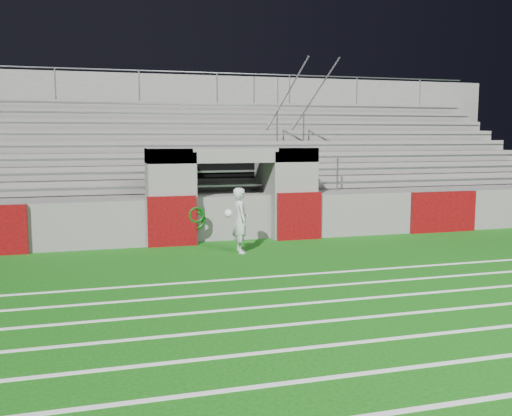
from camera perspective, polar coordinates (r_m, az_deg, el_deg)
name	(u,v)px	position (r m, az deg, el deg)	size (l,w,h in m)	color
ground	(269,266)	(13.02, 1.34, -5.79)	(90.00, 90.00, 0.00)	#10510D
field_markings	(373,341)	(8.56, 11.60, -12.87)	(28.00, 8.09, 0.01)	white
stadium_structure	(203,177)	(20.48, -5.30, 3.14)	(26.00, 8.48, 5.42)	slate
goalkeeper_with_ball	(240,220)	(14.32, -1.58, -1.22)	(0.67, 0.62, 1.65)	silver
hose_coil	(196,218)	(15.42, -5.98, -0.99)	(0.53, 0.14, 0.65)	#0D420F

